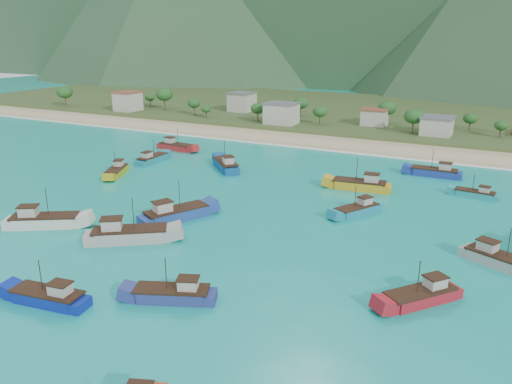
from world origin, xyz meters
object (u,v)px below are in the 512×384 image
at_px(boat_5, 176,147).
at_px(boat_10, 357,210).
at_px(boat_2, 475,194).
at_px(boat_20, 128,235).
at_px(boat_19, 175,215).
at_px(boat_12, 117,172).
at_px(boat_25, 49,298).
at_px(boat_1, 360,186).
at_px(boat_16, 435,173).
at_px(boat_23, 500,261).
at_px(boat_11, 174,295).
at_px(boat_22, 422,297).
at_px(boat_3, 44,221).
at_px(boat_4, 226,166).
at_px(boat_0, 152,159).

distance_m(boat_5, boat_10, 65.50).
xyz_separation_m(boat_2, boat_20, (-45.80, -48.25, 0.47)).
xyz_separation_m(boat_5, boat_19, (32.37, -44.85, 0.14)).
bearing_deg(boat_12, boat_19, 123.83).
height_order(boat_20, boat_25, boat_20).
xyz_separation_m(boat_1, boat_19, (-23.43, -31.70, 0.05)).
height_order(boat_16, boat_20, boat_20).
height_order(boat_10, boat_25, boat_25).
distance_m(boat_19, boat_23, 50.67).
xyz_separation_m(boat_11, boat_23, (34.38, 28.03, 0.07)).
bearing_deg(boat_22, boat_5, 3.25).
distance_m(boat_10, boat_25, 52.60).
height_order(boat_3, boat_19, boat_19).
distance_m(boat_12, boat_19, 34.21).
bearing_deg(boat_10, boat_4, 5.30).
bearing_deg(boat_5, boat_22, 59.25).
height_order(boat_0, boat_10, boat_0).
xyz_separation_m(boat_3, boat_19, (17.52, 12.53, 0.03)).
bearing_deg(boat_16, boat_0, 104.99).
bearing_deg(boat_5, boat_0, 17.26).
bearing_deg(boat_10, boat_0, 15.49).
height_order(boat_12, boat_22, boat_22).
height_order(boat_0, boat_25, boat_0).
bearing_deg(boat_22, boat_11, 65.45).
bearing_deg(boat_11, boat_10, -38.22).
relative_size(boat_2, boat_12, 0.83).
bearing_deg(boat_20, boat_22, 57.06).
bearing_deg(boat_1, boat_23, -140.65).
bearing_deg(boat_25, boat_2, -40.08).
bearing_deg(boat_16, boat_20, 147.75).
relative_size(boat_5, boat_12, 1.11).
height_order(boat_5, boat_12, boat_5).
height_order(boat_1, boat_22, boat_1).
xyz_separation_m(boat_4, boat_22, (51.95, -42.45, -0.21)).
distance_m(boat_12, boat_23, 80.47).
height_order(boat_1, boat_2, boat_1).
relative_size(boat_2, boat_16, 0.76).
xyz_separation_m(boat_2, boat_5, (-77.26, 7.49, 0.31)).
xyz_separation_m(boat_20, boat_22, (43.41, 1.64, -0.27)).
bearing_deg(boat_16, boat_1, 144.63).
bearing_deg(boat_1, boat_3, 130.60).
bearing_deg(boat_23, boat_10, -92.12).
bearing_deg(boat_11, boat_12, 25.69).
bearing_deg(boat_10, boat_12, 28.34).
distance_m(boat_11, boat_16, 74.45).
distance_m(boat_19, boat_25, 29.89).
bearing_deg(boat_25, boat_4, 3.18).
bearing_deg(boat_19, boat_1, 80.19).
relative_size(boat_2, boat_23, 0.77).
bearing_deg(boat_10, boat_2, -102.64).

